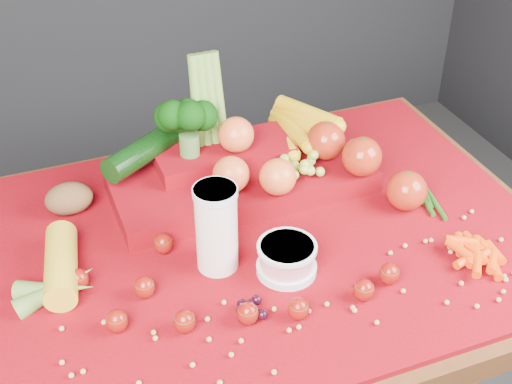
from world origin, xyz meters
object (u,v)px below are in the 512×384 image
object	(u,v)px
yogurt_bowl	(287,258)
produce_mound	(253,163)
milk_glass	(216,225)
table	(260,278)

from	to	relation	value
yogurt_bowl	produce_mound	xyz separation A→B (m)	(0.04, 0.26, 0.03)
milk_glass	table	bearing A→B (deg)	26.01
yogurt_bowl	table	bearing A→B (deg)	93.90
table	produce_mound	distance (m)	0.23
produce_mound	table	bearing A→B (deg)	-106.64
yogurt_bowl	milk_glass	bearing A→B (deg)	150.82
milk_glass	produce_mound	distance (m)	0.25
table	milk_glass	size ratio (longest dim) A/B	6.61
table	yogurt_bowl	distance (m)	0.18
table	yogurt_bowl	bearing A→B (deg)	-86.10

